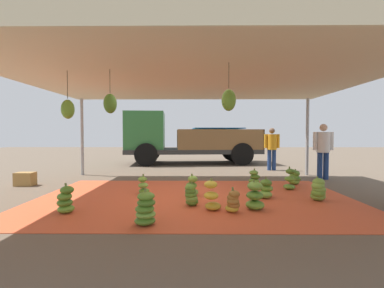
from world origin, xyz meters
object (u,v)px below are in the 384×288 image
banana_bunch_3 (290,180)px  banana_bunch_9 (143,186)px  banana_bunch_10 (66,200)px  banana_bunch_8 (318,190)px  banana_bunch_6 (191,196)px  banana_bunch_12 (266,189)px  worker_1 (272,146)px  cargo_truck_main (186,139)px  banana_bunch_4 (145,210)px  banana_bunch_5 (255,197)px  banana_bunch_7 (254,177)px  banana_bunch_1 (192,186)px  banana_bunch_2 (212,197)px  banana_bunch_11 (295,178)px  worker_0 (323,147)px  banana_bunch_0 (233,202)px  crate_0 (25,179)px

banana_bunch_3 → banana_bunch_9: bearing=-171.5°
banana_bunch_3 → banana_bunch_10: bearing=-156.0°
banana_bunch_8 → banana_bunch_6: bearing=-170.9°
banana_bunch_12 → worker_1: worker_1 is taller
banana_bunch_12 → banana_bunch_10: bearing=-162.9°
banana_bunch_10 → cargo_truck_main: bearing=77.2°
banana_bunch_12 → cargo_truck_main: size_ratio=0.07×
banana_bunch_4 → banana_bunch_5: 2.04m
banana_bunch_7 → banana_bunch_9: size_ratio=0.91×
banana_bunch_3 → banana_bunch_12: size_ratio=1.28×
banana_bunch_1 → banana_bunch_8: banana_bunch_8 is taller
banana_bunch_10 → banana_bunch_12: size_ratio=1.17×
banana_bunch_2 → banana_bunch_5: (0.79, 0.04, -0.01)m
banana_bunch_4 → banana_bunch_10: 1.62m
banana_bunch_6 → banana_bunch_11: bearing=38.4°
banana_bunch_3 → banana_bunch_9: 3.59m
banana_bunch_3 → banana_bunch_2: bearing=-138.4°
banana_bunch_6 → worker_0: size_ratio=0.28×
banana_bunch_4 → worker_1: 7.37m
banana_bunch_0 → banana_bunch_4: size_ratio=0.80×
banana_bunch_0 → banana_bunch_6: 0.85m
banana_bunch_11 → banana_bunch_5: bearing=-123.8°
banana_bunch_8 → banana_bunch_12: banana_bunch_8 is taller
banana_bunch_2 → banana_bunch_9: size_ratio=1.26×
banana_bunch_9 → worker_0: size_ratio=0.27×
banana_bunch_8 → cargo_truck_main: 7.88m
banana_bunch_1 → banana_bunch_7: banana_bunch_1 is taller
banana_bunch_7 → worker_1: size_ratio=0.26×
banana_bunch_10 → banana_bunch_8: bearing=10.7°
cargo_truck_main → worker_1: size_ratio=3.92×
banana_bunch_11 → banana_bunch_6: bearing=-141.6°
crate_0 → banana_bunch_2: bearing=-25.4°
banana_bunch_1 → banana_bunch_9: size_ratio=1.08×
worker_0 → worker_1: worker_0 is taller
banana_bunch_0 → banana_bunch_1: banana_bunch_1 is taller
banana_bunch_0 → crate_0: banana_bunch_0 is taller
banana_bunch_1 → banana_bunch_10: size_ratio=0.95×
banana_bunch_12 → crate_0: 6.25m
banana_bunch_2 → banana_bunch_5: bearing=3.0°
banana_bunch_2 → banana_bunch_0: bearing=-23.2°
banana_bunch_5 → banana_bunch_11: banana_bunch_5 is taller
banana_bunch_8 → cargo_truck_main: bearing=112.1°
banana_bunch_4 → banana_bunch_10: bearing=158.1°
banana_bunch_10 → banana_bunch_6: bearing=12.6°
banana_bunch_1 → banana_bunch_6: banana_bunch_1 is taller
banana_bunch_9 → banana_bunch_12: bearing=-7.5°
banana_bunch_6 → banana_bunch_1: bearing=89.3°
worker_1 → banana_bunch_11: bearing=-94.3°
banana_bunch_0 → worker_0: size_ratio=0.26×
banana_bunch_1 → banana_bunch_3: size_ratio=0.87×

